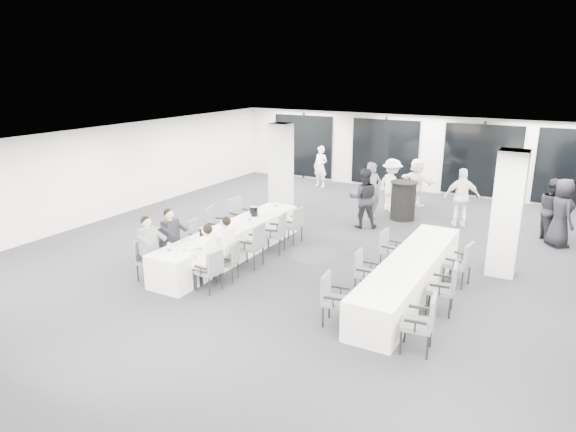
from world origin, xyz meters
name	(u,v)px	position (x,y,z in m)	size (l,w,h in m)	color
room	(366,195)	(0.89, 1.11, 1.39)	(14.04, 16.04, 2.84)	#242429
column_left	(281,167)	(-2.80, 3.20, 1.40)	(0.60, 0.60, 2.80)	silver
column_right	(507,214)	(4.20, 1.00, 1.40)	(0.60, 0.60, 2.80)	silver
banquet_table_main	(232,242)	(-1.70, -1.09, 0.38)	(0.90, 5.00, 0.75)	silver
banquet_table_side	(410,276)	(2.71, -1.05, 0.38)	(0.90, 5.00, 0.75)	silver
cocktail_table	(403,200)	(0.96, 4.10, 0.59)	(0.84, 0.84, 1.16)	black
chair_main_left_near	(146,257)	(-2.53, -3.14, 0.51)	(0.53, 0.56, 0.89)	#53555B
chair_main_left_second	(168,245)	(-2.54, -2.43, 0.56)	(0.55, 0.60, 0.99)	#53555B
chair_main_left_mid	(198,235)	(-2.53, -1.35, 0.50)	(0.49, 0.53, 0.88)	#53555B
chair_main_left_fourth	(215,224)	(-2.54, -0.63, 0.58)	(0.62, 0.65, 1.02)	#53555B
chair_main_left_far	(239,214)	(-2.54, 0.42, 0.58)	(0.58, 0.62, 1.02)	#53555B
chair_main_right_near	(211,268)	(-0.87, -2.97, 0.51)	(0.50, 0.54, 0.89)	#53555B
chair_main_right_second	(230,259)	(-0.88, -2.30, 0.49)	(0.53, 0.55, 0.86)	#53555B
chair_main_right_mid	(254,243)	(-0.86, -1.40, 0.59)	(0.56, 0.61, 1.03)	#53555B
chair_main_right_fourth	(277,231)	(-0.87, -0.33, 0.58)	(0.61, 0.64, 1.01)	#53555B
chair_main_right_far	(294,223)	(-0.87, 0.54, 0.56)	(0.52, 0.57, 0.97)	#53555B
chair_side_left_near	(333,296)	(1.87, -3.01, 0.54)	(0.54, 0.58, 0.94)	#53555B
chair_side_left_mid	(364,269)	(1.88, -1.49, 0.51)	(0.48, 0.53, 0.90)	#53555B
chair_side_left_far	(389,247)	(1.88, 0.07, 0.51)	(0.48, 0.53, 0.90)	#53555B
chair_side_right_near	(423,320)	(3.54, -3.18, 0.57)	(0.57, 0.61, 1.00)	#53555B
chair_side_right_mid	(446,285)	(3.54, -1.60, 0.56)	(0.56, 0.60, 0.99)	#53555B
chair_side_right_far	(462,261)	(3.54, -0.14, 0.55)	(0.55, 0.59, 0.96)	#53555B
seated_guest_a	(151,245)	(-2.37, -3.12, 0.81)	(0.50, 0.38, 1.44)	slate
seated_guest_b	(173,236)	(-2.37, -2.42, 0.81)	(0.50, 0.38, 1.44)	black
seated_guest_c	(205,253)	(-1.03, -2.96, 0.81)	(0.50, 0.38, 1.44)	white
seated_guest_d	(223,244)	(-1.03, -2.32, 0.81)	(0.50, 0.38, 1.44)	white
standing_guest_a	(372,187)	(0.12, 3.64, 0.99)	(0.72, 0.58, 1.98)	slate
standing_guest_b	(364,194)	(0.20, 2.74, 0.98)	(0.95, 0.58, 1.96)	black
standing_guest_c	(392,182)	(0.33, 4.87, 0.96)	(1.24, 0.63, 1.91)	white
standing_guest_d	(462,194)	(2.63, 4.28, 0.96)	(1.13, 0.64, 1.93)	white
standing_guest_e	(562,208)	(5.21, 3.71, 1.01)	(0.97, 0.59, 2.02)	black
standing_guest_f	(417,179)	(0.84, 5.91, 0.90)	(1.65, 0.63, 1.80)	white
standing_guest_g	(321,164)	(-3.17, 6.87, 0.89)	(0.65, 0.53, 1.79)	white
standing_guest_h	(553,206)	(4.99, 4.15, 0.95)	(0.92, 0.56, 1.90)	black
ice_bucket_near	(204,233)	(-1.75, -2.07, 0.88)	(0.22, 0.22, 0.25)	black
ice_bucket_far	(254,211)	(-1.77, 0.01, 0.87)	(0.22, 0.22, 0.25)	black
water_bottle_a	(169,248)	(-1.75, -3.22, 0.87)	(0.08, 0.08, 0.24)	silver
water_bottle_b	(250,219)	(-1.50, -0.59, 0.87)	(0.08, 0.08, 0.24)	silver
water_bottle_c	(276,205)	(-1.64, 0.91, 0.86)	(0.07, 0.07, 0.21)	silver
plate_a	(184,245)	(-1.81, -2.69, 0.76)	(0.18, 0.18, 0.03)	white
plate_b	(185,250)	(-1.61, -2.92, 0.76)	(0.19, 0.19, 0.03)	white
plate_c	(215,234)	(-1.70, -1.75, 0.76)	(0.19, 0.19, 0.03)	white
wine_glass	(184,246)	(-1.53, -3.02, 0.90)	(0.08, 0.08, 0.20)	silver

